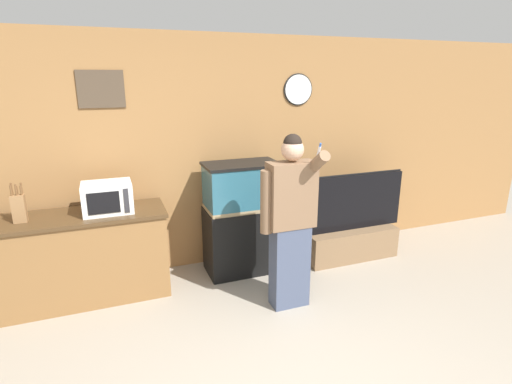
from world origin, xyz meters
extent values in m
cube|color=olive|center=(0.00, 2.59, 1.30)|extent=(10.00, 0.06, 2.60)
cube|color=#4C3D2D|center=(-1.01, 2.55, 2.03)|extent=(0.44, 0.02, 0.36)
cylinder|color=white|center=(1.14, 2.54, 2.00)|extent=(0.34, 0.03, 0.34)
cylinder|color=black|center=(1.14, 2.55, 2.00)|extent=(0.36, 0.01, 0.36)
cube|color=brown|center=(-1.38, 2.19, 0.42)|extent=(1.67, 0.56, 0.85)
cube|color=#48321C|center=(-1.38, 2.19, 0.87)|extent=(1.71, 0.60, 0.03)
cube|color=white|center=(-1.05, 2.18, 1.03)|extent=(0.46, 0.34, 0.29)
cube|color=black|center=(-1.09, 2.00, 1.03)|extent=(0.28, 0.01, 0.20)
cube|color=#2D2D33|center=(-0.89, 2.00, 1.03)|extent=(0.05, 0.01, 0.23)
cube|color=olive|center=(-1.80, 2.16, 1.01)|extent=(0.11, 0.09, 0.25)
cylinder|color=brown|center=(-1.84, 2.17, 1.18)|extent=(0.02, 0.02, 0.10)
cylinder|color=brown|center=(-1.80, 2.17, 1.18)|extent=(0.02, 0.02, 0.10)
cylinder|color=brown|center=(-1.76, 2.17, 1.17)|extent=(0.02, 0.02, 0.08)
cylinder|color=brown|center=(-1.84, 2.20, 1.19)|extent=(0.02, 0.02, 0.11)
cylinder|color=brown|center=(-1.80, 2.20, 1.17)|extent=(0.02, 0.02, 0.08)
cylinder|color=brown|center=(-1.76, 2.20, 1.18)|extent=(0.02, 0.02, 0.10)
cube|color=black|center=(0.32, 2.21, 0.37)|extent=(0.81, 0.48, 0.74)
cube|color=#937F5B|center=(0.32, 2.21, 0.76)|extent=(0.79, 0.46, 0.04)
cube|color=#285B70|center=(0.32, 2.21, 1.00)|extent=(0.78, 0.46, 0.49)
cube|color=black|center=(0.32, 2.21, 1.24)|extent=(0.81, 0.48, 0.03)
cube|color=brown|center=(1.66, 2.06, 0.19)|extent=(1.16, 0.40, 0.37)
cube|color=black|center=(1.66, 2.06, 0.70)|extent=(1.36, 0.05, 0.67)
cube|color=black|center=(1.66, 2.09, 0.70)|extent=(1.39, 0.01, 0.70)
cube|color=#424C66|center=(0.51, 1.36, 0.41)|extent=(0.35, 0.20, 0.81)
cube|color=brown|center=(0.51, 1.36, 1.12)|extent=(0.44, 0.21, 0.61)
sphere|color=tan|center=(0.51, 1.36, 1.53)|extent=(0.20, 0.20, 0.20)
sphere|color=black|center=(0.51, 1.36, 1.59)|extent=(0.17, 0.17, 0.17)
cylinder|color=brown|center=(0.27, 1.36, 1.07)|extent=(0.11, 0.11, 0.58)
cylinder|color=brown|center=(0.69, 1.23, 1.42)|extent=(0.10, 0.32, 0.27)
cylinder|color=white|center=(0.69, 1.21, 1.52)|extent=(0.02, 0.06, 0.11)
cylinder|color=#2856B2|center=(0.69, 1.19, 1.58)|extent=(0.02, 0.03, 0.05)
camera|label=1|loc=(-1.02, -1.76, 2.15)|focal=28.00mm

